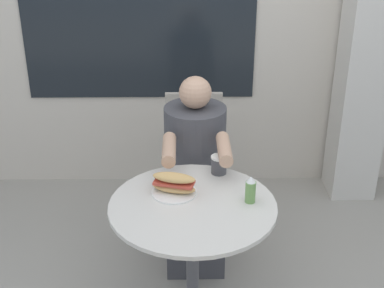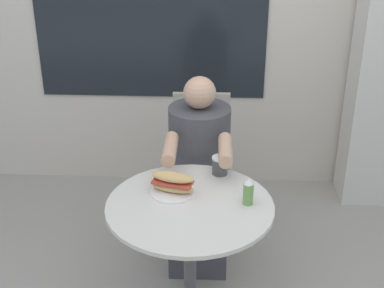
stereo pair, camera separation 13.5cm
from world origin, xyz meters
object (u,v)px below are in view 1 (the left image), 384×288
Objects in this scene: diner_chair at (194,150)px; sandwich_on_plate at (174,185)px; drink_cup at (219,165)px; cafe_table at (193,238)px; condiment_bottle at (251,190)px; seated_diner at (195,185)px.

diner_chair is 4.03× the size of sandwich_on_plate.
diner_chair is 0.67m from drink_cup.
drink_cup reaches higher than cafe_table.
condiment_bottle is (0.35, -0.08, 0.02)m from sandwich_on_plate.
diner_chair is 0.35m from seated_diner.
cafe_table is at bearing -49.15° from sandwich_on_plate.
seated_diner is 0.55m from sandwich_on_plate.
condiment_bottle is (0.13, -0.27, 0.02)m from drink_cup.
diner_chair is 6.64× the size of condiment_bottle.
condiment_bottle is at bearing 3.93° from cafe_table.
condiment_bottle is (0.26, 0.02, 0.25)m from cafe_table.
diner_chair is at bearing 82.53° from sandwich_on_plate.
cafe_table is at bearing -114.92° from drink_cup.
sandwich_on_plate is 2.32× the size of drink_cup.
cafe_table is 0.88× the size of diner_chair.
drink_cup is at bearing 99.99° from diner_chair.
diner_chair is (0.02, 0.91, 0.00)m from cafe_table.
diner_chair is at bearing 104.97° from condiment_bottle.
diner_chair reaches higher than condiment_bottle.
seated_diner reaches higher than drink_cup.
cafe_table is 0.57m from seated_diner.
seated_diner is 8.44× the size of condiment_bottle.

